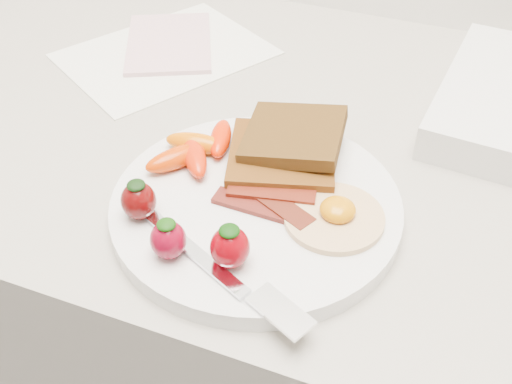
% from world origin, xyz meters
% --- Properties ---
extents(counter, '(2.00, 0.60, 0.90)m').
position_xyz_m(counter, '(0.00, 1.70, 0.45)').
color(counter, gray).
rests_on(counter, ground).
extents(plate, '(0.27, 0.27, 0.02)m').
position_xyz_m(plate, '(-0.01, 1.55, 0.91)').
color(plate, silver).
rests_on(plate, counter).
extents(toast_lower, '(0.13, 0.13, 0.01)m').
position_xyz_m(toast_lower, '(-0.00, 1.62, 0.93)').
color(toast_lower, '#4E1F07').
rests_on(toast_lower, plate).
extents(toast_upper, '(0.11, 0.11, 0.02)m').
position_xyz_m(toast_upper, '(0.00, 1.64, 0.94)').
color(toast_upper, black).
rests_on(toast_upper, toast_lower).
extents(fried_egg, '(0.10, 0.10, 0.02)m').
position_xyz_m(fried_egg, '(0.07, 1.56, 0.92)').
color(fried_egg, beige).
rests_on(fried_egg, plate).
extents(bacon_strips, '(0.10, 0.06, 0.01)m').
position_xyz_m(bacon_strips, '(0.01, 1.55, 0.92)').
color(bacon_strips, black).
rests_on(bacon_strips, plate).
extents(baby_carrots, '(0.07, 0.11, 0.02)m').
position_xyz_m(baby_carrots, '(-0.08, 1.59, 0.93)').
color(baby_carrots, '#D35E00').
rests_on(baby_carrots, plate).
extents(strawberries, '(0.13, 0.06, 0.04)m').
position_xyz_m(strawberries, '(-0.05, 1.48, 0.94)').
color(strawberries, '#480506').
rests_on(strawberries, plate).
extents(fork, '(0.18, 0.09, 0.00)m').
position_xyz_m(fork, '(0.01, 1.46, 0.92)').
color(fork, white).
rests_on(fork, plate).
extents(paper_sheet, '(0.29, 0.31, 0.00)m').
position_xyz_m(paper_sheet, '(-0.23, 1.79, 0.90)').
color(paper_sheet, white).
rests_on(paper_sheet, counter).
extents(notepad, '(0.17, 0.19, 0.01)m').
position_xyz_m(notepad, '(-0.23, 1.81, 0.91)').
color(notepad, '#D1A3AB').
rests_on(notepad, paper_sheet).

